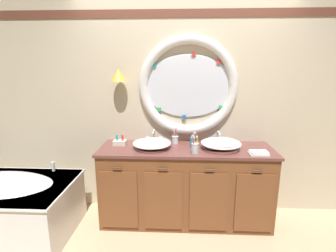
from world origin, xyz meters
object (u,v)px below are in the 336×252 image
folded_hand_towel (259,153)px  toiletry_basket (120,142)px  sink_basin_right (221,143)px  sink_basin_left (152,143)px  toothbrush_holder_right (195,147)px  toothbrush_holder_left (175,139)px  soap_dispenser (193,142)px  bathtub (1,204)px

folded_hand_towel → toiletry_basket: size_ratio=1.34×
sink_basin_right → folded_hand_towel: sink_basin_right is taller
sink_basin_left → toothbrush_holder_right: (0.47, -0.14, 0.01)m
sink_basin_left → toiletry_basket: size_ratio=2.91×
toothbrush_holder_right → toiletry_basket: toothbrush_holder_right is taller
toothbrush_holder_left → sink_basin_left: bearing=-142.4°
toothbrush_holder_left → folded_hand_towel: toothbrush_holder_left is taller
soap_dispenser → toiletry_basket: 0.83m
bathtub → toothbrush_holder_right: bearing=5.4°
bathtub → soap_dispenser: (2.02, 0.39, 0.60)m
bathtub → toiletry_basket: size_ratio=10.39×
toothbrush_holder_left → soap_dispenser: toothbrush_holder_left is taller
soap_dispenser → folded_hand_towel: size_ratio=0.74×
toothbrush_holder_right → bathtub: bearing=-174.6°
sink_basin_right → soap_dispenser: size_ratio=3.03×
sink_basin_right → folded_hand_towel: (0.36, -0.16, -0.05)m
toothbrush_holder_left → toiletry_basket: size_ratio=1.39×
sink_basin_left → toothbrush_holder_right: bearing=-17.2°
toiletry_basket → toothbrush_holder_left: bearing=8.2°
sink_basin_right → toothbrush_holder_right: (-0.29, -0.14, -0.00)m
bathtub → folded_hand_towel: size_ratio=7.77×
sink_basin_left → toiletry_basket: 0.40m
sink_basin_right → toiletry_basket: 1.14m
bathtub → toiletry_basket: bearing=20.3°
toothbrush_holder_left → toiletry_basket: 0.64m
toothbrush_holder_right → soap_dispenser: (-0.02, 0.19, 0.00)m
folded_hand_towel → sink_basin_left: bearing=171.9°
sink_basin_right → toothbrush_holder_right: bearing=-153.4°
toothbrush_holder_right → folded_hand_towel: 0.65m
soap_dispenser → sink_basin_right: bearing=-9.0°
sink_basin_right → toiletry_basket: sink_basin_right is taller
bathtub → sink_basin_right: 2.42m
bathtub → folded_hand_towel: folded_hand_towel is taller
toothbrush_holder_right → folded_hand_towel: bearing=-1.2°
sink_basin_right → toothbrush_holder_right: size_ratio=1.94×
toothbrush_holder_right → toiletry_basket: size_ratio=1.55×
soap_dispenser → toothbrush_holder_left: bearing=143.6°
toiletry_basket → folded_hand_towel: bearing=-9.9°
folded_hand_towel → sink_basin_right: bearing=156.4°
toothbrush_holder_left → toothbrush_holder_right: (0.21, -0.34, 0.01)m
sink_basin_left → folded_hand_towel: bearing=-8.1°
bathtub → sink_basin_left: size_ratio=3.57×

